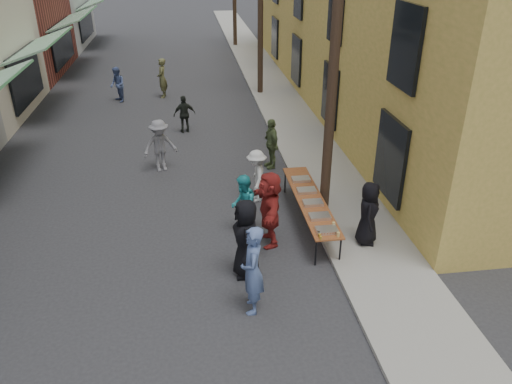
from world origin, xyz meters
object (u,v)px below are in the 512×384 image
object	(u,v)px
utility_pole_near	(335,49)
guest_front_a	(246,239)
catering_tray_sausage	(327,230)
serving_table	(310,200)
server	(368,213)
guest_front_c	(243,206)

from	to	relation	value
utility_pole_near	guest_front_a	bearing A→B (deg)	-135.50
catering_tray_sausage	guest_front_a	size ratio (longest dim) A/B	0.27
serving_table	guest_front_a	bearing A→B (deg)	-133.96
utility_pole_near	server	xyz separation A→B (m)	(0.64, -1.61, -3.59)
guest_front_a	guest_front_c	world-z (taller)	guest_front_a
catering_tray_sausage	server	size ratio (longest dim) A/B	0.31
guest_front_c	utility_pole_near	bearing A→B (deg)	114.06
serving_table	catering_tray_sausage	distance (m)	1.65
catering_tray_sausage	guest_front_c	xyz separation A→B (m)	(-1.79, 1.40, 0.02)
utility_pole_near	server	bearing A→B (deg)	-68.24
utility_pole_near	serving_table	distance (m)	3.84
server	utility_pole_near	bearing A→B (deg)	40.92
serving_table	guest_front_a	size ratio (longest dim) A/B	2.12
utility_pole_near	guest_front_c	distance (m)	4.38
guest_front_a	server	bearing A→B (deg)	102.31
utility_pole_near	guest_front_a	world-z (taller)	utility_pole_near
serving_table	guest_front_a	world-z (taller)	guest_front_a
server	guest_front_a	bearing A→B (deg)	123.45
guest_front_c	guest_front_a	bearing A→B (deg)	3.72
utility_pole_near	guest_front_a	distance (m)	4.93
utility_pole_near	server	world-z (taller)	utility_pole_near
serving_table	catering_tray_sausage	size ratio (longest dim) A/B	8.00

